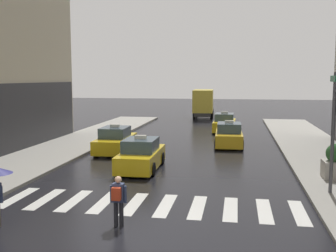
% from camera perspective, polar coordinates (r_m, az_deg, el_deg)
% --- Properties ---
extents(ground_plane, '(160.00, 160.00, 0.00)m').
position_cam_1_polar(ground_plane, '(12.84, -5.48, -14.91)').
color(ground_plane, black).
extents(crosswalk_markings, '(11.30, 2.80, 0.01)m').
position_cam_1_polar(crosswalk_markings, '(15.58, -2.54, -10.92)').
color(crosswalk_markings, silver).
rests_on(crosswalk_markings, ground).
extents(traffic_light_pole, '(0.44, 0.84, 4.80)m').
position_cam_1_polar(traffic_light_pole, '(17.30, 22.52, 1.35)').
color(traffic_light_pole, '#47474C').
rests_on(traffic_light_pole, curb_right).
extents(taxi_lead, '(1.98, 4.56, 1.80)m').
position_cam_1_polar(taxi_lead, '(21.19, -3.79, -4.16)').
color(taxi_lead, yellow).
rests_on(taxi_lead, ground).
extents(taxi_second, '(2.01, 4.58, 1.80)m').
position_cam_1_polar(taxi_second, '(26.22, -7.37, -2.09)').
color(taxi_second, yellow).
rests_on(taxi_second, ground).
extents(taxi_third, '(2.04, 4.59, 1.80)m').
position_cam_1_polar(taxi_third, '(28.71, 8.52, -1.33)').
color(taxi_third, gold).
rests_on(taxi_third, ground).
extents(taxi_fourth, '(2.00, 4.57, 1.80)m').
position_cam_1_polar(taxi_fourth, '(36.23, 7.90, 0.35)').
color(taxi_fourth, yellow).
rests_on(taxi_fourth, ground).
extents(box_truck, '(2.53, 7.62, 3.35)m').
position_cam_1_polar(box_truck, '(48.08, 5.00, 3.31)').
color(box_truck, '#2D2D2D').
rests_on(box_truck, ground).
extents(pedestrian_with_backpack, '(0.55, 0.43, 1.65)m').
position_cam_1_polar(pedestrian_with_backpack, '(13.17, -7.01, -9.90)').
color(pedestrian_with_backpack, black).
rests_on(pedestrian_with_backpack, ground).
extents(planter_near_corner, '(1.10, 1.10, 1.60)m').
position_cam_1_polar(planter_near_corner, '(20.21, 22.41, -4.77)').
color(planter_near_corner, '#A8A399').
rests_on(planter_near_corner, curb_right).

